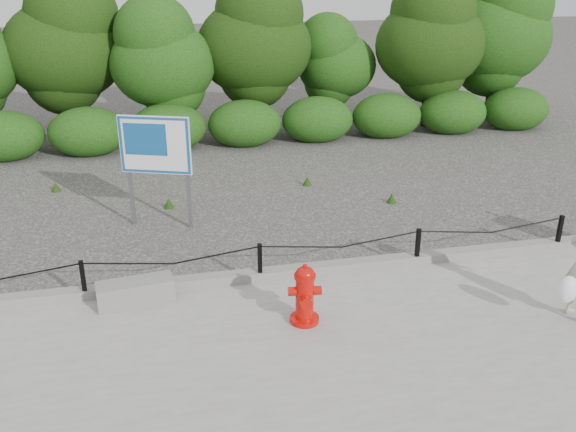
# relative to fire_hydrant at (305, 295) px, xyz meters

# --- Properties ---
(ground) EXTENTS (90.00, 90.00, 0.00)m
(ground) POSITION_rel_fire_hydrant_xyz_m (-0.37, 1.25, -0.48)
(ground) COLOR #2D2B28
(ground) RESTS_ON ground
(sidewalk) EXTENTS (14.00, 4.00, 0.08)m
(sidewalk) POSITION_rel_fire_hydrant_xyz_m (-0.37, -0.75, -0.44)
(sidewalk) COLOR gray
(sidewalk) RESTS_ON ground
(curb) EXTENTS (14.00, 0.22, 0.14)m
(curb) POSITION_rel_fire_hydrant_xyz_m (-0.37, 1.30, -0.33)
(curb) COLOR slate
(curb) RESTS_ON sidewalk
(chain_barrier) EXTENTS (10.06, 0.06, 0.60)m
(chain_barrier) POSITION_rel_fire_hydrant_xyz_m (-0.37, 1.25, -0.02)
(chain_barrier) COLOR black
(chain_barrier) RESTS_ON sidewalk
(treeline) EXTENTS (20.43, 3.54, 4.45)m
(treeline) POSITION_rel_fire_hydrant_xyz_m (0.19, 10.18, 1.99)
(treeline) COLOR black
(treeline) RESTS_ON ground
(fire_hydrant) EXTENTS (0.45, 0.47, 0.84)m
(fire_hydrant) POSITION_rel_fire_hydrant_xyz_m (0.00, 0.00, 0.00)
(fire_hydrant) COLOR red
(fire_hydrant) RESTS_ON sidewalk
(concrete_block) EXTENTS (1.08, 0.50, 0.33)m
(concrete_block) POSITION_rel_fire_hydrant_xyz_m (-2.17, 1.00, -0.23)
(concrete_block) COLOR slate
(concrete_block) RESTS_ON sidewalk
(advertising_sign) EXTENTS (1.22, 0.53, 2.06)m
(advertising_sign) POSITION_rel_fire_hydrant_xyz_m (-1.75, 3.85, 0.97)
(advertising_sign) COLOR slate
(advertising_sign) RESTS_ON ground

